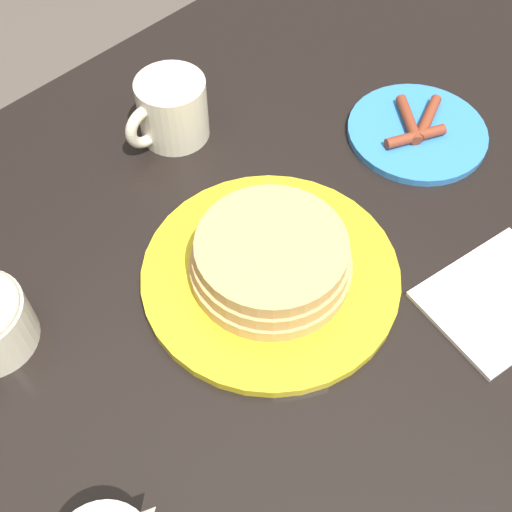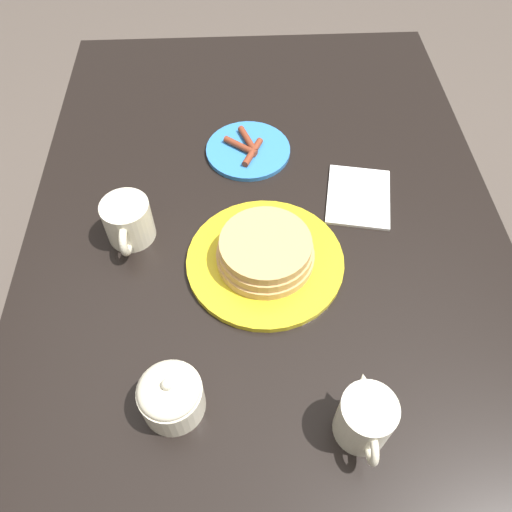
{
  "view_description": "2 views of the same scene",
  "coord_description": "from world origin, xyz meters",
  "px_view_note": "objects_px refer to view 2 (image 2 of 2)",
  "views": [
    {
      "loc": [
        0.33,
        0.26,
        1.36
      ],
      "look_at": [
        0.05,
        -0.02,
        0.8
      ],
      "focal_mm": 45.0,
      "sensor_mm": 36.0,
      "label": 1
    },
    {
      "loc": [
        0.56,
        -0.05,
        1.5
      ],
      "look_at": [
        0.05,
        -0.02,
        0.8
      ],
      "focal_mm": 35.0,
      "sensor_mm": 36.0,
      "label": 2
    }
  ],
  "objects_px": {
    "pancake_plate": "(265,255)",
    "side_plate_bacon": "(248,150)",
    "coffee_mug": "(128,222)",
    "creamer_pitcher": "(365,418)",
    "napkin": "(358,196)",
    "sugar_bowl": "(171,395)"
  },
  "relations": [
    {
      "from": "pancake_plate",
      "to": "side_plate_bacon",
      "type": "xyz_separation_m",
      "value": [
        -0.29,
        -0.02,
        -0.02
      ]
    },
    {
      "from": "pancake_plate",
      "to": "coffee_mug",
      "type": "bearing_deg",
      "value": -106.81
    },
    {
      "from": "coffee_mug",
      "to": "creamer_pitcher",
      "type": "xyz_separation_m",
      "value": [
        0.38,
        0.36,
        0.01
      ]
    },
    {
      "from": "napkin",
      "to": "creamer_pitcher",
      "type": "bearing_deg",
      "value": -9.5
    },
    {
      "from": "pancake_plate",
      "to": "coffee_mug",
      "type": "xyz_separation_m",
      "value": [
        -0.07,
        -0.25,
        0.02
      ]
    },
    {
      "from": "coffee_mug",
      "to": "creamer_pitcher",
      "type": "distance_m",
      "value": 0.52
    },
    {
      "from": "side_plate_bacon",
      "to": "creamer_pitcher",
      "type": "distance_m",
      "value": 0.61
    },
    {
      "from": "pancake_plate",
      "to": "side_plate_bacon",
      "type": "height_order",
      "value": "pancake_plate"
    },
    {
      "from": "sugar_bowl",
      "to": "napkin",
      "type": "bearing_deg",
      "value": 139.58
    },
    {
      "from": "creamer_pitcher",
      "to": "coffee_mug",
      "type": "bearing_deg",
      "value": -135.89
    },
    {
      "from": "pancake_plate",
      "to": "napkin",
      "type": "distance_m",
      "value": 0.25
    },
    {
      "from": "creamer_pitcher",
      "to": "sugar_bowl",
      "type": "xyz_separation_m",
      "value": [
        -0.05,
        -0.27,
        -0.01
      ]
    },
    {
      "from": "coffee_mug",
      "to": "sugar_bowl",
      "type": "height_order",
      "value": "sugar_bowl"
    },
    {
      "from": "sugar_bowl",
      "to": "coffee_mug",
      "type": "bearing_deg",
      "value": -163.93
    },
    {
      "from": "pancake_plate",
      "to": "side_plate_bacon",
      "type": "bearing_deg",
      "value": -176.23
    },
    {
      "from": "pancake_plate",
      "to": "napkin",
      "type": "relative_size",
      "value": 1.58
    },
    {
      "from": "creamer_pitcher",
      "to": "napkin",
      "type": "relative_size",
      "value": 0.67
    },
    {
      "from": "pancake_plate",
      "to": "creamer_pitcher",
      "type": "distance_m",
      "value": 0.33
    },
    {
      "from": "side_plate_bacon",
      "to": "napkin",
      "type": "xyz_separation_m",
      "value": [
        0.14,
        0.21,
        -0.0
      ]
    },
    {
      "from": "creamer_pitcher",
      "to": "sugar_bowl",
      "type": "height_order",
      "value": "creamer_pitcher"
    },
    {
      "from": "pancake_plate",
      "to": "sugar_bowl",
      "type": "distance_m",
      "value": 0.3
    },
    {
      "from": "side_plate_bacon",
      "to": "sugar_bowl",
      "type": "bearing_deg",
      "value": -13.42
    }
  ]
}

